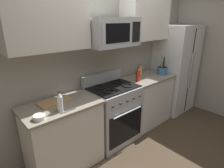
{
  "coord_description": "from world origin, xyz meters",
  "views": [
    {
      "loc": [
        -1.75,
        -1.29,
        1.89
      ],
      "look_at": [
        -0.13,
        0.52,
        1.03
      ],
      "focal_mm": 29.52,
      "sensor_mm": 36.0,
      "label": 1
    }
  ],
  "objects_px": {
    "range_oven": "(113,113)",
    "utensil_crock": "(162,70)",
    "bottle_hot_sauce": "(138,74)",
    "bottle_vinegar": "(60,102)",
    "bottle_oil": "(140,70)",
    "microwave": "(112,32)",
    "cutting_board": "(55,102)",
    "prep_bowl": "(39,117)",
    "refrigerator": "(175,69)"
  },
  "relations": [
    {
      "from": "bottle_vinegar",
      "to": "bottle_hot_sauce",
      "type": "distance_m",
      "value": 1.47
    },
    {
      "from": "microwave",
      "to": "utensil_crock",
      "type": "bearing_deg",
      "value": -4.83
    },
    {
      "from": "utensil_crock",
      "to": "refrigerator",
      "type": "bearing_deg",
      "value": 5.65
    },
    {
      "from": "range_oven",
      "to": "bottle_hot_sauce",
      "type": "bearing_deg",
      "value": -4.76
    },
    {
      "from": "cutting_board",
      "to": "bottle_vinegar",
      "type": "relative_size",
      "value": 1.63
    },
    {
      "from": "bottle_hot_sauce",
      "to": "prep_bowl",
      "type": "xyz_separation_m",
      "value": [
        -1.71,
        -0.14,
        -0.09
      ]
    },
    {
      "from": "utensil_crock",
      "to": "cutting_board",
      "type": "xyz_separation_m",
      "value": [
        -2.06,
        0.18,
        -0.07
      ]
    },
    {
      "from": "range_oven",
      "to": "bottle_vinegar",
      "type": "bearing_deg",
      "value": -169.83
    },
    {
      "from": "bottle_vinegar",
      "to": "range_oven",
      "type": "bearing_deg",
      "value": 10.17
    },
    {
      "from": "bottle_hot_sauce",
      "to": "prep_bowl",
      "type": "bearing_deg",
      "value": -175.37
    },
    {
      "from": "utensil_crock",
      "to": "bottle_vinegar",
      "type": "height_order",
      "value": "utensil_crock"
    },
    {
      "from": "bottle_oil",
      "to": "bottle_hot_sauce",
      "type": "bearing_deg",
      "value": -145.75
    },
    {
      "from": "microwave",
      "to": "bottle_hot_sauce",
      "type": "height_order",
      "value": "microwave"
    },
    {
      "from": "refrigerator",
      "to": "cutting_board",
      "type": "height_order",
      "value": "refrigerator"
    },
    {
      "from": "refrigerator",
      "to": "prep_bowl",
      "type": "bearing_deg",
      "value": -176.79
    },
    {
      "from": "bottle_vinegar",
      "to": "bottle_oil",
      "type": "xyz_separation_m",
      "value": [
        1.79,
        0.35,
        -0.02
      ]
    },
    {
      "from": "microwave",
      "to": "prep_bowl",
      "type": "height_order",
      "value": "microwave"
    },
    {
      "from": "bottle_hot_sauce",
      "to": "bottle_oil",
      "type": "distance_m",
      "value": 0.39
    },
    {
      "from": "range_oven",
      "to": "cutting_board",
      "type": "xyz_separation_m",
      "value": [
        -0.89,
        0.1,
        0.44
      ]
    },
    {
      "from": "microwave",
      "to": "bottle_oil",
      "type": "relative_size",
      "value": 3.91
    },
    {
      "from": "microwave",
      "to": "prep_bowl",
      "type": "xyz_separation_m",
      "value": [
        -1.19,
        -0.21,
        -0.79
      ]
    },
    {
      "from": "range_oven",
      "to": "bottle_vinegar",
      "type": "height_order",
      "value": "bottle_vinegar"
    },
    {
      "from": "bottle_vinegar",
      "to": "bottle_hot_sauce",
      "type": "height_order",
      "value": "bottle_hot_sauce"
    },
    {
      "from": "bottle_oil",
      "to": "microwave",
      "type": "bearing_deg",
      "value": -169.85
    },
    {
      "from": "microwave",
      "to": "cutting_board",
      "type": "height_order",
      "value": "microwave"
    },
    {
      "from": "refrigerator",
      "to": "prep_bowl",
      "type": "relative_size",
      "value": 13.65
    },
    {
      "from": "microwave",
      "to": "cutting_board",
      "type": "distance_m",
      "value": 1.2
    },
    {
      "from": "bottle_oil",
      "to": "cutting_board",
      "type": "bearing_deg",
      "value": -177.6
    },
    {
      "from": "bottle_vinegar",
      "to": "prep_bowl",
      "type": "bearing_deg",
      "value": -177.22
    },
    {
      "from": "refrigerator",
      "to": "range_oven",
      "type": "bearing_deg",
      "value": 179.44
    },
    {
      "from": "microwave",
      "to": "bottle_oil",
      "type": "bearing_deg",
      "value": 10.15
    },
    {
      "from": "utensil_crock",
      "to": "bottle_vinegar",
      "type": "bearing_deg",
      "value": -177.4
    },
    {
      "from": "microwave",
      "to": "bottle_oil",
      "type": "height_order",
      "value": "microwave"
    },
    {
      "from": "microwave",
      "to": "utensil_crock",
      "type": "relative_size",
      "value": 2.2
    },
    {
      "from": "refrigerator",
      "to": "utensil_crock",
      "type": "relative_size",
      "value": 5.16
    },
    {
      "from": "microwave",
      "to": "utensil_crock",
      "type": "xyz_separation_m",
      "value": [
        1.17,
        -0.1,
        -0.73
      ]
    },
    {
      "from": "range_oven",
      "to": "refrigerator",
      "type": "distance_m",
      "value": 1.79
    },
    {
      "from": "utensil_crock",
      "to": "bottle_oil",
      "type": "bearing_deg",
      "value": 142.81
    },
    {
      "from": "cutting_board",
      "to": "bottle_hot_sauce",
      "type": "relative_size",
      "value": 1.59
    },
    {
      "from": "cutting_board",
      "to": "prep_bowl",
      "type": "height_order",
      "value": "prep_bowl"
    },
    {
      "from": "refrigerator",
      "to": "prep_bowl",
      "type": "xyz_separation_m",
      "value": [
        -2.94,
        -0.16,
        0.05
      ]
    },
    {
      "from": "range_oven",
      "to": "prep_bowl",
      "type": "height_order",
      "value": "range_oven"
    },
    {
      "from": "bottle_oil",
      "to": "prep_bowl",
      "type": "xyz_separation_m",
      "value": [
        -2.04,
        -0.36,
        -0.06
      ]
    },
    {
      "from": "range_oven",
      "to": "utensil_crock",
      "type": "xyz_separation_m",
      "value": [
        1.17,
        -0.07,
        0.51
      ]
    },
    {
      "from": "bottle_vinegar",
      "to": "bottle_hot_sauce",
      "type": "relative_size",
      "value": 0.98
    },
    {
      "from": "utensil_crock",
      "to": "prep_bowl",
      "type": "height_order",
      "value": "utensil_crock"
    },
    {
      "from": "refrigerator",
      "to": "cutting_board",
      "type": "distance_m",
      "value": 2.64
    },
    {
      "from": "range_oven",
      "to": "bottle_oil",
      "type": "bearing_deg",
      "value": 11.79
    },
    {
      "from": "refrigerator",
      "to": "microwave",
      "type": "xyz_separation_m",
      "value": [
        -1.74,
        0.04,
        0.83
      ]
    },
    {
      "from": "prep_bowl",
      "to": "microwave",
      "type": "bearing_deg",
      "value": 9.84
    }
  ]
}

